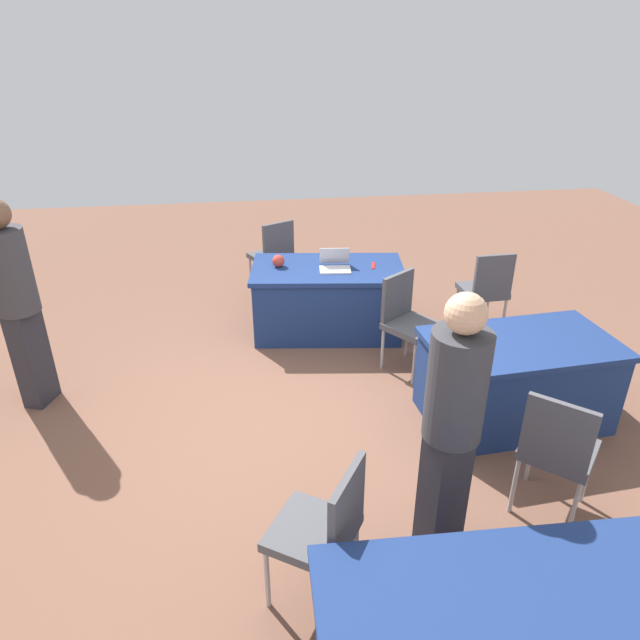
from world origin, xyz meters
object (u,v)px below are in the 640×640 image
chair_tucked_right (324,527)px  laptop_silver (335,265)px  table_foreground (327,299)px  chair_aisle (557,447)px  chair_back_row (486,287)px  chair_near_front (273,252)px  person_attendee_standing (453,416)px  person_presenter (16,295)px  scissors_red (373,266)px  chair_by_pillar (407,317)px  yarn_ball (278,261)px  table_mid_right (516,380)px

chair_tucked_right → laptop_silver: bearing=22.3°
table_foreground → chair_aisle: chair_aisle is taller
chair_back_row → laptop_silver: bearing=169.2°
chair_tucked_right → chair_near_front: bearing=32.4°
person_attendee_standing → person_presenter: bearing=-60.4°
person_presenter → laptop_silver: (-2.80, -0.93, -0.25)m
chair_tucked_right → scissors_red: size_ratio=5.30×
chair_tucked_right → scissors_red: chair_tucked_right is taller
chair_aisle → person_presenter: (3.78, -1.89, 0.46)m
chair_by_pillar → scissors_red: chair_by_pillar is taller
chair_near_front → person_attendee_standing: size_ratio=0.55×
person_attendee_standing → chair_by_pillar: bearing=-126.2°
chair_by_pillar → person_attendee_standing: 2.21m
yarn_ball → laptop_silver: bearing=165.7°
chair_tucked_right → chair_aisle: 1.63m
chair_by_pillar → laptop_silver: 1.01m
chair_by_pillar → table_foreground: bearing=-89.9°
chair_back_row → chair_by_pillar: bearing=-153.3°
laptop_silver → chair_tucked_right: bearing=85.7°
chair_by_pillar → chair_back_row: bearing=173.4°
chair_near_front → chair_aisle: chair_aisle is taller
table_foreground → person_presenter: bearing=19.9°
person_presenter → yarn_ball: size_ratio=14.09×
chair_tucked_right → yarn_ball: 3.40m
chair_tucked_right → chair_by_pillar: 2.69m
chair_near_front → laptop_silver: size_ratio=2.75×
scissors_red → person_presenter: bearing=-59.6°
table_foreground → yarn_ball: 0.68m
table_mid_right → chair_near_front: bearing=-58.1°
table_foreground → scissors_red: scissors_red is taller
table_mid_right → chair_aisle: bearing=76.8°
table_foreground → person_attendee_standing: size_ratio=0.97×
chair_aisle → chair_by_pillar: 2.05m
yarn_ball → table_foreground: bearing=170.2°
chair_tucked_right → person_presenter: person_presenter is taller
table_mid_right → chair_by_pillar: chair_by_pillar is taller
chair_back_row → table_mid_right: bearing=-105.8°
chair_back_row → person_attendee_standing: bearing=-119.8°
person_presenter → yarn_ball: person_presenter is taller
chair_near_front → table_mid_right: bearing=-85.9°
chair_by_pillar → person_presenter: bearing=-33.7°
laptop_silver → yarn_ball: bearing=-8.3°
chair_near_front → person_presenter: (2.22, 2.07, 0.48)m
table_mid_right → yarn_ball: size_ratio=12.06×
chair_tucked_right → laptop_silver: size_ratio=2.76×
table_foreground → chair_tucked_right: bearing=81.0°
table_foreground → table_mid_right: same height
chair_near_front → person_attendee_standing: 4.17m
table_mid_right → chair_by_pillar: bearing=-54.6°
laptop_silver → chair_near_front: bearing=-57.3°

